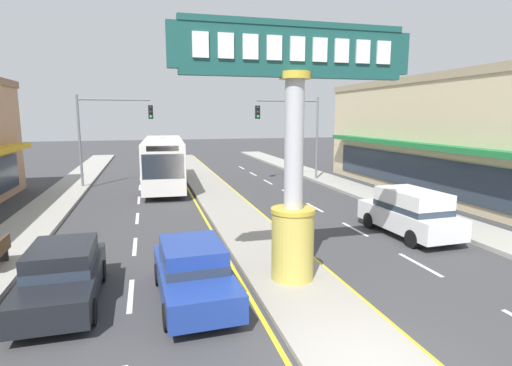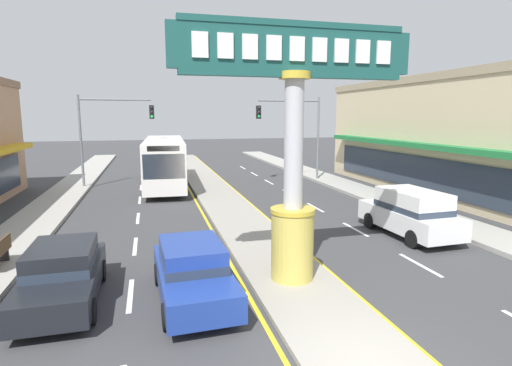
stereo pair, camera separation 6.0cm
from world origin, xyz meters
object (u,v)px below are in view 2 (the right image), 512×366
at_px(district_sign, 294,156).
at_px(traffic_light_right_side, 296,124).
at_px(suv_mid_left_lane, 410,212).
at_px(storefront_right, 468,135).
at_px(traffic_light_left_side, 108,125).
at_px(sedan_far_right_lane, 62,274).
at_px(bus_near_right_lane, 165,160).
at_px(sedan_near_left_lane, 193,271).

relative_size(district_sign, traffic_light_right_side, 1.16).
bearing_deg(traffic_light_right_side, suv_mid_left_lane, -91.13).
relative_size(storefront_right, traffic_light_left_side, 3.47).
relative_size(district_sign, sedan_far_right_lane, 1.66).
height_order(traffic_light_right_side, sedan_far_right_lane, traffic_light_right_side).
xyz_separation_m(district_sign, traffic_light_right_side, (6.50, 17.55, 0.51)).
bearing_deg(traffic_light_right_side, traffic_light_left_side, 176.38).
relative_size(storefront_right, suv_mid_left_lane, 4.60).
bearing_deg(storefront_right, sedan_far_right_lane, -153.81).
height_order(storefront_right, bus_near_right_lane, storefront_right).
relative_size(traffic_light_right_side, sedan_near_left_lane, 1.42).
distance_m(district_sign, sedan_far_right_lane, 6.88).
height_order(district_sign, sedan_near_left_lane, district_sign).
distance_m(storefront_right, sedan_near_left_lane, 21.98).
bearing_deg(bus_near_right_lane, district_sign, -80.73).
bearing_deg(traffic_light_left_side, traffic_light_right_side, -3.62).
bearing_deg(district_sign, sedan_near_left_lane, -172.52).
height_order(storefront_right, sedan_near_left_lane, storefront_right).
relative_size(bus_near_right_lane, sedan_far_right_lane, 2.61).
distance_m(traffic_light_right_side, sedan_near_left_lane, 20.54).
bearing_deg(traffic_light_left_side, bus_near_right_lane, -8.44).
relative_size(traffic_light_left_side, suv_mid_left_lane, 1.33).
relative_size(district_sign, traffic_light_left_side, 1.16).
bearing_deg(sedan_far_right_lane, sedan_near_left_lane, -11.14).
xyz_separation_m(sedan_near_left_lane, suv_mid_left_lane, (9.13, 3.64, 0.20)).
relative_size(district_sign, sedan_near_left_lane, 1.64).
distance_m(storefront_right, bus_near_right_lane, 19.86).
bearing_deg(suv_mid_left_lane, bus_near_right_lane, 122.05).
xyz_separation_m(storefront_right, sedan_far_right_lane, (-21.87, -10.76, -2.83)).
xyz_separation_m(storefront_right, traffic_light_right_side, (-9.16, 6.52, 0.63)).
height_order(traffic_light_left_side, traffic_light_right_side, same).
xyz_separation_m(storefront_right, bus_near_right_lane, (-18.57, 6.81, -1.75)).
xyz_separation_m(district_sign, suv_mid_left_lane, (6.21, 3.26, -2.75)).
distance_m(storefront_right, traffic_light_right_side, 11.27).
bearing_deg(sedan_near_left_lane, bus_near_right_lane, 89.99).
height_order(traffic_light_right_side, bus_near_right_lane, traffic_light_right_side).
xyz_separation_m(district_sign, bus_near_right_lane, (-2.91, 17.84, -1.87)).
bearing_deg(suv_mid_left_lane, traffic_light_left_side, 130.08).
height_order(district_sign, storefront_right, district_sign).
bearing_deg(traffic_light_right_side, bus_near_right_lane, 178.23).
xyz_separation_m(traffic_light_right_side, bus_near_right_lane, (-9.41, 0.29, -2.38)).
distance_m(traffic_light_left_side, sedan_near_left_lane, 19.40).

